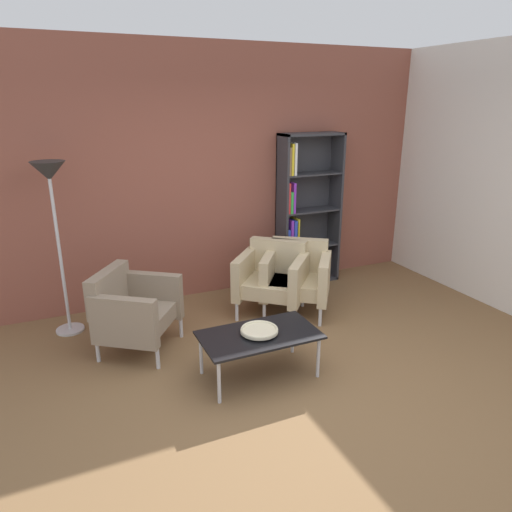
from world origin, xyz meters
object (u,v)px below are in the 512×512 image
(decorative_bowl, at_px, (259,330))
(armchair_spare_guest, at_px, (297,276))
(bookshelf_tall, at_px, (303,213))
(armchair_near_window, at_px, (273,277))
(coffee_table_low, at_px, (259,337))
(floor_lamp_torchiere, at_px, (51,192))
(armchair_corner_red, at_px, (132,309))

(decorative_bowl, distance_m, armchair_spare_guest, 1.41)
(bookshelf_tall, relative_size, armchair_near_window, 2.00)
(coffee_table_low, bearing_deg, bookshelf_tall, 51.77)
(decorative_bowl, relative_size, floor_lamp_torchiere, 0.18)
(bookshelf_tall, distance_m, armchair_near_window, 1.13)
(bookshelf_tall, xyz_separation_m, floor_lamp_torchiere, (-2.88, -0.26, 0.53))
(coffee_table_low, xyz_separation_m, armchair_near_window, (0.68, 1.13, 0.05))
(decorative_bowl, height_order, floor_lamp_torchiere, floor_lamp_torchiere)
(armchair_near_window, distance_m, floor_lamp_torchiere, 2.40)
(coffee_table_low, relative_size, decorative_bowl, 3.12)
(bookshelf_tall, relative_size, decorative_bowl, 5.94)
(decorative_bowl, relative_size, armchair_near_window, 0.34)
(bookshelf_tall, height_order, armchair_corner_red, bookshelf_tall)
(coffee_table_low, distance_m, armchair_near_window, 1.32)
(armchair_corner_red, bearing_deg, decorative_bowl, -100.28)
(bookshelf_tall, relative_size, armchair_corner_red, 2.01)
(coffee_table_low, distance_m, decorative_bowl, 0.07)
(armchair_near_window, height_order, armchair_corner_red, same)
(coffee_table_low, relative_size, armchair_spare_guest, 1.06)
(coffee_table_low, relative_size, armchair_near_window, 1.05)
(armchair_near_window, bearing_deg, armchair_corner_red, -130.57)
(decorative_bowl, height_order, armchair_spare_guest, armchair_spare_guest)
(decorative_bowl, bearing_deg, armchair_corner_red, 134.22)
(bookshelf_tall, xyz_separation_m, coffee_table_low, (-1.43, -1.82, -0.55))
(bookshelf_tall, relative_size, coffee_table_low, 1.90)
(coffee_table_low, relative_size, armchair_corner_red, 1.06)
(bookshelf_tall, distance_m, coffee_table_low, 2.38)
(decorative_bowl, bearing_deg, coffee_table_low, 0.00)
(armchair_corner_red, xyz_separation_m, floor_lamp_torchiere, (-0.55, 0.64, 1.03))
(armchair_spare_guest, relative_size, floor_lamp_torchiere, 0.54)
(armchair_corner_red, bearing_deg, armchair_spare_guest, -50.28)
(decorative_bowl, xyz_separation_m, floor_lamp_torchiere, (-1.45, 1.56, 1.01))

